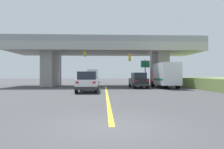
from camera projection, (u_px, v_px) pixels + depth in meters
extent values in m
plane|color=#424244|center=(106.00, 86.00, 30.98)|extent=(160.00, 160.00, 0.00)
cube|color=#A8A59E|center=(106.00, 49.00, 31.01)|extent=(29.29, 8.32, 1.23)
cube|color=#9A9891|center=(51.00, 69.00, 30.63)|extent=(1.77, 4.99, 5.25)
cube|color=#9A9891|center=(159.00, 70.00, 31.36)|extent=(1.77, 4.99, 5.25)
cube|color=gray|center=(106.00, 38.00, 27.01)|extent=(29.29, 0.20, 0.90)
cube|color=gray|center=(105.00, 47.00, 35.03)|extent=(29.29, 0.20, 0.90)
cube|color=yellow|center=(107.00, 94.00, 17.31)|extent=(0.20, 22.40, 0.01)
cube|color=silver|center=(88.00, 84.00, 19.37)|extent=(1.99, 4.69, 0.90)
cube|color=#1E232D|center=(88.00, 76.00, 19.03)|extent=(1.75, 2.58, 0.76)
cube|color=#2D2D30|center=(86.00, 88.00, 17.08)|extent=(2.02, 0.20, 0.28)
cube|color=red|center=(77.00, 82.00, 16.98)|extent=(0.24, 0.06, 0.16)
cube|color=red|center=(94.00, 82.00, 17.04)|extent=(0.24, 0.06, 0.16)
cylinder|color=black|center=(81.00, 87.00, 21.12)|extent=(0.26, 0.72, 0.72)
cylinder|color=black|center=(97.00, 87.00, 21.20)|extent=(0.26, 0.72, 0.72)
cylinder|color=black|center=(76.00, 90.00, 17.54)|extent=(0.26, 0.72, 0.72)
cylinder|color=black|center=(96.00, 90.00, 17.61)|extent=(0.26, 0.72, 0.72)
cube|color=black|center=(138.00, 82.00, 25.37)|extent=(1.98, 4.29, 0.90)
cube|color=#1E232D|center=(139.00, 76.00, 25.06)|extent=(1.69, 2.38, 0.76)
cube|color=#2D2D30|center=(142.00, 85.00, 23.31)|extent=(1.85, 0.28, 0.28)
cube|color=red|center=(136.00, 81.00, 23.19)|extent=(0.24, 0.07, 0.16)
cube|color=red|center=(147.00, 81.00, 23.30)|extent=(0.24, 0.07, 0.16)
cylinder|color=black|center=(130.00, 85.00, 26.85)|extent=(0.29, 0.73, 0.72)
cylinder|color=black|center=(141.00, 85.00, 26.98)|extent=(0.29, 0.73, 0.72)
cylinder|color=black|center=(134.00, 86.00, 23.75)|extent=(0.29, 0.73, 0.72)
cylinder|color=black|center=(147.00, 86.00, 23.88)|extent=(0.29, 0.73, 0.72)
cube|color=red|center=(160.00, 77.00, 27.98)|extent=(2.20, 2.00, 1.90)
cube|color=silver|center=(167.00, 74.00, 24.76)|extent=(2.31, 4.45, 2.80)
cube|color=#197F4C|center=(167.00, 79.00, 24.76)|extent=(2.33, 4.36, 0.24)
cylinder|color=black|center=(153.00, 84.00, 27.94)|extent=(0.30, 0.90, 0.90)
cylinder|color=black|center=(166.00, 84.00, 28.02)|extent=(0.30, 0.90, 0.90)
cylinder|color=black|center=(162.00, 85.00, 23.60)|extent=(0.30, 0.90, 0.90)
cylinder|color=black|center=(178.00, 85.00, 23.69)|extent=(0.30, 0.90, 0.90)
cylinder|color=slate|center=(151.00, 68.00, 27.17)|extent=(0.18, 0.18, 5.29)
cylinder|color=slate|center=(140.00, 54.00, 27.12)|extent=(2.99, 0.12, 0.12)
cube|color=gold|center=(130.00, 58.00, 27.05)|extent=(0.32, 0.26, 0.96)
sphere|color=red|center=(130.00, 55.00, 26.90)|extent=(0.16, 0.16, 0.16)
sphere|color=gold|center=(130.00, 58.00, 26.90)|extent=(0.16, 0.16, 0.16)
sphere|color=green|center=(130.00, 60.00, 26.90)|extent=(0.16, 0.16, 0.16)
cylinder|color=#56595E|center=(61.00, 66.00, 27.03)|extent=(0.18, 0.18, 5.90)
cylinder|color=#56595E|center=(73.00, 50.00, 27.12)|extent=(3.37, 0.12, 0.12)
cube|color=gold|center=(85.00, 53.00, 27.18)|extent=(0.32, 0.26, 0.96)
sphere|color=red|center=(85.00, 51.00, 27.03)|extent=(0.16, 0.16, 0.16)
sphere|color=gold|center=(85.00, 53.00, 27.03)|extent=(0.16, 0.16, 0.16)
sphere|color=green|center=(85.00, 55.00, 27.03)|extent=(0.16, 0.16, 0.16)
cylinder|color=#56595E|center=(145.00, 73.00, 28.93)|extent=(0.14, 0.14, 4.05)
cube|color=#146638|center=(145.00, 64.00, 28.87)|extent=(1.27, 0.08, 0.96)
cube|color=white|center=(145.00, 64.00, 28.87)|extent=(1.35, 0.04, 1.04)
cube|color=silver|center=(94.00, 76.00, 50.27)|extent=(2.20, 2.00, 1.90)
cube|color=silver|center=(93.00, 75.00, 46.89)|extent=(2.31, 4.76, 2.65)
cube|color=#195999|center=(93.00, 78.00, 46.89)|extent=(2.33, 4.67, 0.24)
cylinder|color=black|center=(90.00, 80.00, 50.23)|extent=(0.30, 0.90, 0.90)
cylinder|color=black|center=(97.00, 80.00, 50.31)|extent=(0.30, 0.90, 0.90)
cylinder|color=black|center=(88.00, 81.00, 45.66)|extent=(0.30, 0.90, 0.90)
cylinder|color=black|center=(97.00, 81.00, 45.74)|extent=(0.30, 0.90, 0.90)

